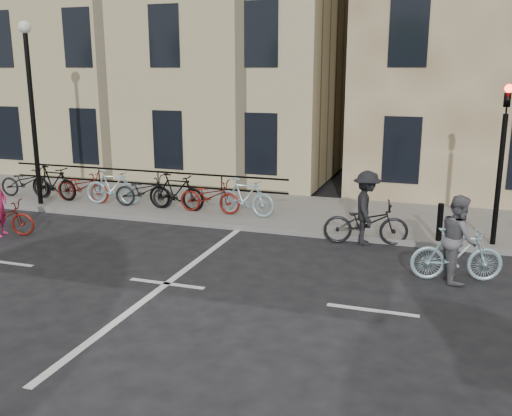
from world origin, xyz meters
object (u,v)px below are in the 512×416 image
(cyclist_dark, at_px, (366,216))
(cyclist_pink, at_px, (0,215))
(traffic_light, at_px, (503,145))
(cyclist_grey, at_px, (457,247))
(lamp_post, at_px, (30,91))

(cyclist_dark, bearing_deg, cyclist_pink, 92.84)
(traffic_light, height_order, cyclist_pink, traffic_light)
(cyclist_pink, height_order, cyclist_grey, cyclist_grey)
(cyclist_pink, relative_size, cyclist_dark, 0.87)
(lamp_post, distance_m, cyclist_pink, 4.12)
(lamp_post, distance_m, cyclist_grey, 12.42)
(traffic_light, distance_m, cyclist_grey, 3.03)
(traffic_light, relative_size, cyclist_pink, 2.13)
(traffic_light, bearing_deg, cyclist_grey, -109.63)
(traffic_light, height_order, cyclist_grey, traffic_light)
(traffic_light, xyz_separation_m, cyclist_pink, (-11.73, -2.64, -1.92))
(traffic_light, relative_size, cyclist_dark, 1.86)
(lamp_post, height_order, cyclist_pink, lamp_post)
(cyclist_pink, relative_size, cyclist_grey, 0.98)
(cyclist_dark, bearing_deg, cyclist_grey, -143.81)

